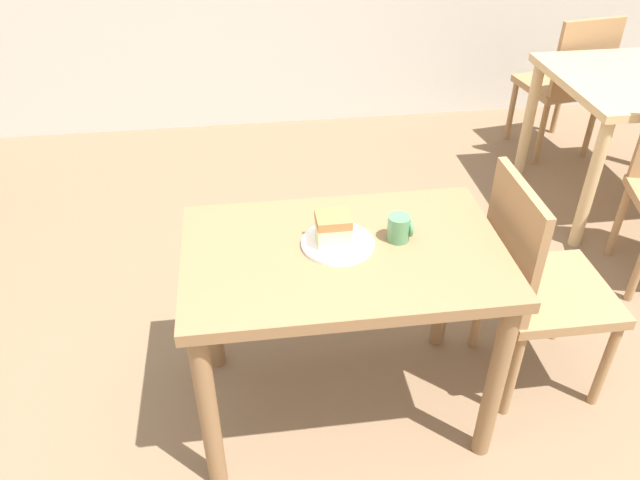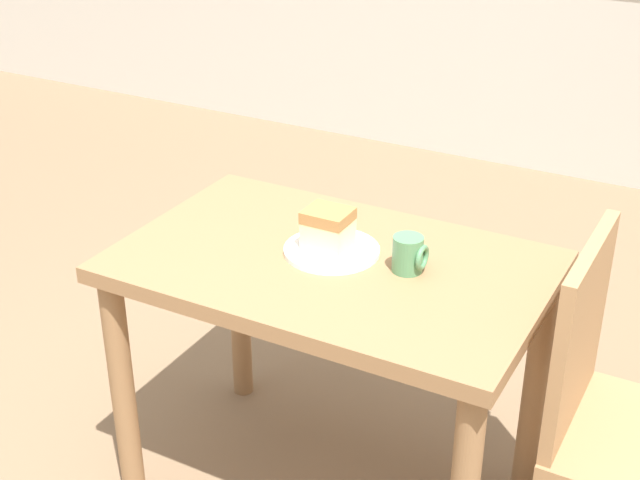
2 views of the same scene
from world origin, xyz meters
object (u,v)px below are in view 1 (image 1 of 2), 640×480
(chair_far_opposite, at_px, (566,81))
(coffee_mug, at_px, (400,228))
(dining_table_near, at_px, (343,280))
(cake_slice, at_px, (333,228))
(dining_table_far, at_px, (640,98))
(chair_near_window, at_px, (536,282))
(plate, at_px, (338,243))

(chair_far_opposite, distance_m, coffee_mug, 2.32)
(dining_table_near, height_order, cake_slice, cake_slice)
(chair_far_opposite, bearing_deg, dining_table_far, 87.82)
(chair_near_window, bearing_deg, coffee_mug, 91.84)
(dining_table_far, xyz_separation_m, chair_near_window, (-1.02, -1.15, -0.14))
(chair_near_window, height_order, plate, chair_near_window)
(chair_far_opposite, distance_m, cake_slice, 2.45)
(cake_slice, relative_size, coffee_mug, 1.24)
(chair_far_opposite, bearing_deg, plate, 38.58)
(dining_table_near, height_order, dining_table_far, dining_table_far)
(chair_near_window, height_order, chair_far_opposite, same)
(chair_near_window, bearing_deg, dining_table_near, 94.06)
(chair_near_window, xyz_separation_m, coffee_mug, (-0.51, -0.02, 0.28))
(cake_slice, bearing_deg, chair_far_opposite, 46.68)
(cake_slice, bearing_deg, plate, -22.86)
(plate, relative_size, coffee_mug, 2.66)
(plate, bearing_deg, cake_slice, 157.14)
(chair_far_opposite, bearing_deg, chair_near_window, 53.14)
(plate, relative_size, cake_slice, 2.15)
(chair_far_opposite, xyz_separation_m, cake_slice, (-1.67, -1.77, 0.30))
(chair_near_window, relative_size, plate, 3.77)
(chair_near_window, height_order, coffee_mug, chair_near_window)
(chair_near_window, distance_m, coffee_mug, 0.58)
(dining_table_near, height_order, coffee_mug, coffee_mug)
(dining_table_near, xyz_separation_m, chair_far_opposite, (1.64, 1.81, -0.12))
(plate, bearing_deg, dining_table_near, -62.28)
(chair_far_opposite, xyz_separation_m, plate, (-1.66, -1.78, 0.25))
(coffee_mug, bearing_deg, chair_near_window, 1.84)
(chair_far_opposite, bearing_deg, dining_table_near, 39.31)
(dining_table_near, distance_m, chair_far_opposite, 2.45)
(dining_table_near, distance_m, cake_slice, 0.18)
(plate, height_order, cake_slice, cake_slice)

